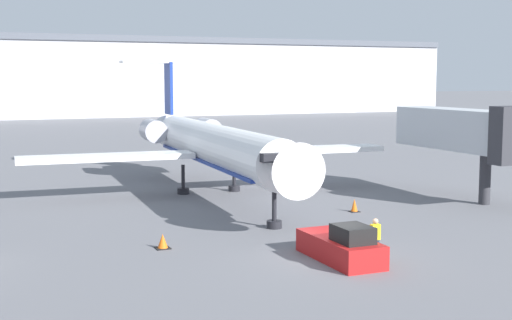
% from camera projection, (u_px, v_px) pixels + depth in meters
% --- Properties ---
extents(ground_plane, '(600.00, 600.00, 0.00)m').
position_uv_depth(ground_plane, '(340.00, 261.00, 30.57)').
color(ground_plane, slate).
extents(terminal_building, '(180.00, 16.80, 15.94)m').
position_uv_depth(terminal_building, '(34.00, 76.00, 139.25)').
color(terminal_building, '#B2B2B7').
rests_on(terminal_building, ground).
extents(airplane_main, '(25.18, 28.61, 9.19)m').
position_uv_depth(airplane_main, '(212.00, 144.00, 47.62)').
color(airplane_main, white).
rests_on(airplane_main, ground).
extents(pushback_tug, '(1.91, 4.75, 1.72)m').
position_uv_depth(pushback_tug, '(341.00, 246.00, 30.58)').
color(pushback_tug, '#B21919').
rests_on(pushback_tug, ground).
extents(worker_near_tug, '(0.40, 0.25, 1.80)m').
position_uv_depth(worker_near_tug, '(375.00, 238.00, 30.77)').
color(worker_near_tug, '#232838').
rests_on(worker_near_tug, ground).
extents(traffic_cone_left, '(0.66, 0.66, 0.68)m').
position_uv_depth(traffic_cone_left, '(163.00, 242.00, 32.77)').
color(traffic_cone_left, black).
rests_on(traffic_cone_left, ground).
extents(traffic_cone_right, '(0.55, 0.55, 0.77)m').
position_uv_depth(traffic_cone_right, '(354.00, 206.00, 41.71)').
color(traffic_cone_right, black).
rests_on(traffic_cone_right, ground).
extents(jet_bridge, '(3.20, 10.92, 6.19)m').
position_uv_depth(jet_bridge, '(465.00, 131.00, 45.55)').
color(jet_bridge, '#2D2D33').
rests_on(jet_bridge, ground).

